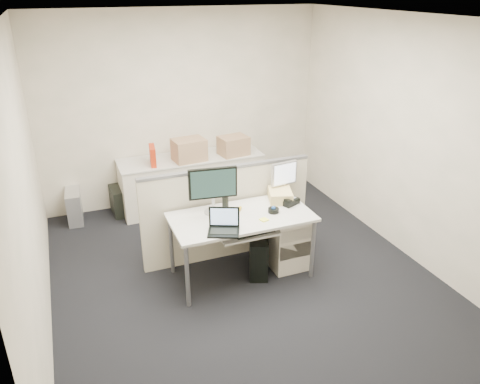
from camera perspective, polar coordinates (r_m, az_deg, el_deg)
name	(u,v)px	position (r m, az deg, el deg)	size (l,w,h in m)	color
floor	(241,274)	(5.32, 0.16, -9.98)	(4.00, 4.50, 0.01)	black
ceiling	(242,17)	(4.41, 0.21, 20.53)	(4.00, 4.50, 0.01)	white
wall_back	(182,109)	(6.74, -7.03, 10.01)	(4.00, 0.02, 2.70)	beige
wall_front	(382,283)	(2.95, 16.89, -10.61)	(4.00, 0.02, 2.70)	beige
wall_left	(25,190)	(4.42, -24.70, 0.17)	(0.02, 4.50, 2.70)	beige
wall_right	(403,138)	(5.70, 19.30, 6.20)	(0.02, 4.50, 2.70)	beige
desk	(241,221)	(4.97, 0.17, -3.58)	(1.50, 0.75, 0.73)	beige
keyboard_tray	(248,233)	(4.85, 0.96, -4.97)	(0.62, 0.32, 0.02)	beige
drawer_pedestal	(284,237)	(5.38, 5.45, -5.53)	(0.40, 0.55, 0.65)	beige
cubicle_partition	(227,213)	(5.40, -1.58, -2.61)	(2.00, 0.06, 1.10)	beige
back_counter	(192,182)	(6.76, -5.90, 1.25)	(2.00, 0.60, 0.72)	beige
monitor_main	(213,191)	(4.91, -3.31, 0.16)	(0.51, 0.20, 0.51)	black
monitor_small	(284,179)	(5.37, 5.36, 1.59)	(0.32, 0.16, 0.40)	#B7B7BC
laptop	(223,223)	(4.56, -2.03, -3.75)	(0.31, 0.23, 0.23)	black
trackball	(273,210)	(5.02, 4.10, -2.25)	(0.12, 0.12, 0.05)	black
desk_phone	(289,201)	(5.22, 5.97, -1.12)	(0.20, 0.16, 0.06)	black
paper_stack	(228,214)	(4.96, -1.44, -2.71)	(0.24, 0.31, 0.01)	white
sticky_pad	(264,220)	(4.86, 2.94, -3.39)	(0.08, 0.08, 0.01)	#F7F542
travel_mug	(225,203)	(5.06, -1.80, -1.29)	(0.07, 0.07, 0.15)	black
banana	(238,210)	(5.02, -0.25, -2.21)	(0.19, 0.05, 0.04)	gold
cellphone	(226,216)	(4.93, -1.66, -2.89)	(0.05, 0.10, 0.01)	black
manila_folders	(280,195)	(5.29, 4.92, -0.41)	(0.25, 0.32, 0.12)	#DBBE7B
keyboard	(254,232)	(4.82, 1.70, -4.84)	(0.42, 0.15, 0.02)	black
pc_tower_desk	(258,253)	(5.25, 2.25, -7.48)	(0.20, 0.49, 0.46)	black
pc_tower_spare_dark	(118,201)	(6.75, -14.66, -1.08)	(0.16, 0.41, 0.38)	black
pc_tower_spare_silver	(74,206)	(6.71, -19.55, -1.62)	(0.19, 0.47, 0.44)	#B7B7BC
cardboard_box_left	(189,150)	(6.46, -6.22, 5.05)	(0.43, 0.32, 0.32)	#9E735B
cardboard_box_right	(233,146)	(6.65, -0.80, 5.60)	(0.39, 0.30, 0.28)	#9E735B
red_binder	(153,156)	(6.38, -10.59, 4.32)	(0.07, 0.30, 0.28)	#B72A0E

